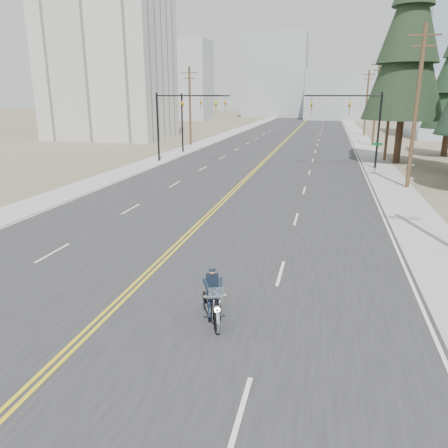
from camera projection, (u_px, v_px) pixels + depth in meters
name	position (u px, v px, depth m)	size (l,w,h in m)	color
ground_plane	(115.00, 306.00, 14.33)	(400.00, 400.00, 0.00)	#776D56
road	(292.00, 134.00, 79.70)	(20.00, 200.00, 0.01)	#303033
sidewalk_left	(231.00, 133.00, 82.24)	(3.00, 200.00, 0.01)	#A5A5A0
sidewalk_right	(358.00, 135.00, 77.17)	(3.00, 200.00, 0.01)	#A5A5A0
traffic_mast_left	(176.00, 114.00, 44.81)	(7.10, 0.26, 7.00)	black
traffic_mast_right	(357.00, 115.00, 40.85)	(7.10, 0.26, 7.00)	black
traffic_mast_far	(195.00, 112.00, 52.37)	(6.10, 0.26, 7.00)	black
street_sign	(377.00, 152.00, 39.46)	(0.90, 0.06, 2.62)	black
utility_pole_b	(416.00, 106.00, 31.37)	(2.20, 0.30, 11.50)	brown
utility_pole_c	(390.00, 105.00, 45.45)	(2.20, 0.30, 11.00)	brown
utility_pole_d	(376.00, 101.00, 59.39)	(2.20, 0.30, 11.50)	brown
utility_pole_e	(367.00, 102.00, 75.34)	(2.20, 0.30, 11.00)	brown
utility_pole_left	(190.00, 105.00, 60.37)	(2.20, 0.30, 10.50)	brown
apartment_block	(107.00, 40.00, 67.65)	(18.00, 14.00, 30.00)	silver
haze_bldg_a	(185.00, 81.00, 126.36)	(14.00, 12.00, 22.00)	#B7BCC6
haze_bldg_b	(337.00, 95.00, 127.34)	(18.00, 14.00, 14.00)	#ADB2B7
haze_bldg_d	(275.00, 76.00, 144.07)	(20.00, 15.00, 26.00)	#ADB2B7
haze_bldg_e	(387.00, 98.00, 147.22)	(14.00, 14.00, 12.00)	#B7BCC6
haze_bldg_f	(157.00, 92.00, 144.52)	(12.00, 12.00, 16.00)	#ADB2B7
motorcyclist	(214.00, 296.00, 13.25)	(0.88, 2.05, 1.60)	black
conifer_tall	(410.00, 32.00, 41.95)	(7.87, 7.87, 21.85)	#382619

